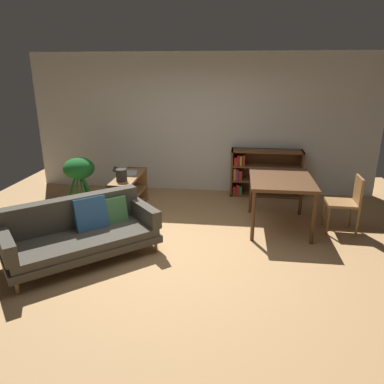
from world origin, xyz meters
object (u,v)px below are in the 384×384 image
at_px(media_console, 129,194).
at_px(bookshelf, 262,173).
at_px(fabric_couch, 81,230).
at_px(open_laptop, 126,172).
at_px(potted_floor_plant, 79,174).
at_px(dining_table, 281,183).
at_px(dining_chair_near, 347,201).
at_px(desk_speaker, 121,175).

distance_m(media_console, bookshelf, 2.63).
distance_m(fabric_couch, open_laptop, 1.88).
xyz_separation_m(potted_floor_plant, dining_table, (3.47, -0.50, 0.12)).
height_order(open_laptop, bookshelf, bookshelf).
bearing_deg(potted_floor_plant, open_laptop, 3.82).
bearing_deg(dining_chair_near, potted_floor_plant, 173.14).
xyz_separation_m(open_laptop, bookshelf, (2.43, 1.00, -0.20)).
bearing_deg(potted_floor_plant, desk_speaker, -23.92).
relative_size(fabric_couch, potted_floor_plant, 2.21).
bearing_deg(dining_chair_near, desk_speaker, 177.86).
bearing_deg(dining_table, open_laptop, 167.99).
height_order(media_console, desk_speaker, desk_speaker).
height_order(desk_speaker, dining_table, desk_speaker).
relative_size(media_console, open_laptop, 2.57).
distance_m(fabric_couch, desk_speaker, 1.45).
bearing_deg(media_console, dining_chair_near, -6.90).
height_order(open_laptop, potted_floor_plant, potted_floor_plant).
bearing_deg(bookshelf, dining_chair_near, -53.28).
bearing_deg(potted_floor_plant, dining_table, -8.23).
height_order(media_console, dining_chair_near, dining_chair_near).
xyz_separation_m(open_laptop, dining_table, (2.62, -0.56, 0.07)).
distance_m(desk_speaker, dining_table, 2.56).
xyz_separation_m(media_console, open_laptop, (-0.08, 0.17, 0.34)).
distance_m(media_console, desk_speaker, 0.51).
distance_m(media_console, open_laptop, 0.39).
bearing_deg(desk_speaker, open_laptop, 97.94).
xyz_separation_m(open_laptop, dining_chair_near, (3.62, -0.59, -0.16)).
distance_m(fabric_couch, dining_table, 3.00).
bearing_deg(bookshelf, potted_floor_plant, -162.14).
relative_size(fabric_couch, dining_table, 1.64).
bearing_deg(open_laptop, media_console, -64.26).
height_order(fabric_couch, open_laptop, fabric_couch).
xyz_separation_m(fabric_couch, dining_table, (2.68, 1.30, 0.36)).
relative_size(fabric_couch, open_laptop, 4.29).
bearing_deg(fabric_couch, open_laptop, 88.17).
distance_m(desk_speaker, bookshelf, 2.79).
relative_size(dining_chair_near, bookshelf, 0.64).
relative_size(fabric_couch, desk_speaker, 9.96).
distance_m(open_laptop, potted_floor_plant, 0.85).
relative_size(desk_speaker, bookshelf, 0.15).
xyz_separation_m(open_laptop, desk_speaker, (0.06, -0.46, 0.08)).
xyz_separation_m(open_laptop, potted_floor_plant, (-0.85, -0.06, -0.05)).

